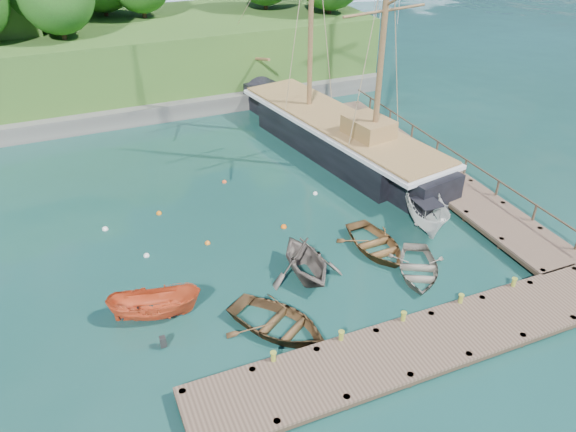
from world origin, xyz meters
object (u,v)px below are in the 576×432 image
at_px(rowboat_1, 305,276).
at_px(rowboat_2, 375,249).
at_px(motorboat_orange, 157,317).
at_px(schooner, 339,139).
at_px(rowboat_3, 417,274).
at_px(rowboat_0, 278,329).
at_px(cabin_boat_white, 424,224).

bearing_deg(rowboat_1, rowboat_2, 8.57).
bearing_deg(rowboat_2, motorboat_orange, -178.17).
xyz_separation_m(rowboat_2, motorboat_orange, (-11.73, -0.76, 0.00)).
distance_m(rowboat_1, schooner, 14.33).
bearing_deg(rowboat_1, rowboat_3, -20.39).
relative_size(rowboat_0, rowboat_2, 1.07).
distance_m(rowboat_3, motorboat_orange, 12.75).
bearing_deg(cabin_boat_white, schooner, 112.98).
bearing_deg(rowboat_2, rowboat_1, -173.80).
relative_size(rowboat_1, motorboat_orange, 1.01).
height_order(rowboat_1, rowboat_3, rowboat_1).
bearing_deg(rowboat_0, motorboat_orange, 114.72).
xyz_separation_m(rowboat_1, motorboat_orange, (-7.40, -0.15, 0.00)).
height_order(rowboat_0, schooner, schooner).
xyz_separation_m(rowboat_2, schooner, (3.57, 11.30, 1.04)).
height_order(rowboat_0, motorboat_orange, motorboat_orange).
distance_m(rowboat_1, motorboat_orange, 7.40).
height_order(rowboat_1, schooner, schooner).
bearing_deg(motorboat_orange, rowboat_2, -70.77).
distance_m(rowboat_0, motorboat_orange, 5.52).
xyz_separation_m(rowboat_2, cabin_boat_white, (3.85, 1.12, 0.00)).
distance_m(rowboat_0, rowboat_3, 7.93).
relative_size(rowboat_0, rowboat_1, 1.12).
bearing_deg(motorboat_orange, rowboat_3, -82.79).
bearing_deg(rowboat_0, rowboat_1, 13.72).
bearing_deg(rowboat_2, schooner, 70.56).
bearing_deg(rowboat_0, schooner, 20.18).
bearing_deg(motorboat_orange, cabin_boat_white, -67.59).
bearing_deg(rowboat_3, rowboat_1, -171.90).
bearing_deg(motorboat_orange, rowboat_0, -105.29).
xyz_separation_m(cabin_boat_white, schooner, (-0.27, 10.18, 1.04)).
relative_size(rowboat_3, schooner, 0.16).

